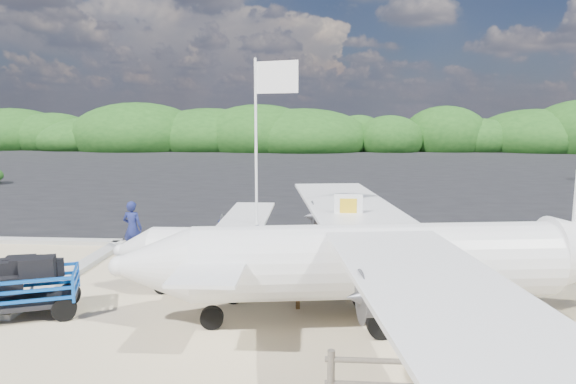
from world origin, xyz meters
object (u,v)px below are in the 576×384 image
crew_a (133,228)px  aircraft_small (241,164)px  crew_b (222,245)px  crew_c (258,258)px  aircraft_large (456,176)px  flagpole (257,284)px  signboard (331,308)px  baggage_cart (26,317)px

crew_a → aircraft_small: crew_a is taller
crew_b → aircraft_small: (-4.99, 33.87, -0.80)m
crew_c → aircraft_large: (11.80, 26.59, -0.89)m
crew_c → aircraft_small: size_ratio=0.25×
flagpole → aircraft_small: size_ratio=0.86×
flagpole → crew_c: bearing=-78.2°
flagpole → crew_b: 1.83m
signboard → aircraft_small: 37.52m
crew_a → crew_b: crew_a is taller
signboard → aircraft_small: aircraft_small is taller
crew_c → aircraft_large: aircraft_large is taller
crew_a → baggage_cart: bearing=92.2°
signboard → crew_a: size_ratio=0.99×
flagpole → signboard: (2.01, -1.62, 0.00)m
flagpole → crew_c: 0.98m
crew_b → aircraft_large: aircraft_large is taller
crew_a → crew_b: bearing=162.8°
crew_a → aircraft_small: size_ratio=0.26×
baggage_cart → aircraft_large: 33.47m
crew_a → crew_c: bearing=154.2°
baggage_cart → crew_a: crew_a is taller
signboard → aircraft_large: (9.87, 27.80, 0.00)m
crew_a → aircraft_large: (16.42, 23.49, -0.92)m
aircraft_small → aircraft_large: bearing=153.0°
crew_a → aircraft_small: (-1.67, 32.31, -0.92)m
signboard → crew_c: crew_c is taller
crew_a → crew_c: 5.56m
aircraft_large → aircraft_small: size_ratio=2.06×
baggage_cart → signboard: size_ratio=1.38×
flagpole → aircraft_small: 35.54m
aircraft_large → aircraft_small: (-18.08, 8.81, 0.00)m
baggage_cart → signboard: 7.17m
flagpole → crew_a: bearing=149.3°
baggage_cart → crew_a: (0.55, 5.36, 0.92)m
flagpole → signboard: size_ratio=3.35×
aircraft_large → crew_c: bearing=57.9°
crew_a → aircraft_large: bearing=-116.9°
crew_b → aircraft_small: crew_b is taller
baggage_cart → flagpole: (5.08, 2.66, 0.00)m
baggage_cart → crew_c: 5.71m
crew_c → aircraft_large: bearing=-91.3°
baggage_cart → aircraft_small: (-1.11, 37.66, 0.00)m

